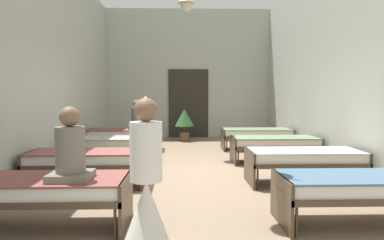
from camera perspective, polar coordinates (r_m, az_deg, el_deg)
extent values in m
cube|color=#8C755B|center=(7.00, 0.43, -8.75)|extent=(6.33, 12.16, 0.10)
cube|color=#B2B7AD|center=(12.73, -0.60, 7.41)|extent=(6.13, 0.20, 4.50)
cube|color=#B2B7AD|center=(7.38, -23.60, 9.56)|extent=(0.20, 11.56, 4.50)
cube|color=#B2B7AD|center=(7.59, 23.76, 9.39)|extent=(0.20, 11.56, 4.50)
cube|color=#2D2823|center=(12.59, -0.58, 2.65)|extent=(1.40, 0.06, 2.40)
sphere|color=beige|center=(9.11, -0.90, 17.74)|extent=(0.28, 0.28, 0.28)
cylinder|color=#473828|center=(3.91, -12.19, -15.90)|extent=(0.03, 0.03, 0.34)
cylinder|color=#473828|center=(4.58, -10.53, -12.87)|extent=(0.03, 0.03, 0.34)
cube|color=#473828|center=(4.41, -22.76, -11.02)|extent=(1.90, 0.84, 0.07)
cube|color=#473828|center=(4.20, -10.48, -12.78)|extent=(0.04, 0.84, 0.57)
cube|color=white|center=(4.38, -22.80, -9.69)|extent=(1.82, 0.78, 0.14)
cube|color=#8C4C47|center=(4.37, -22.83, -8.65)|extent=(1.86, 0.82, 0.02)
cylinder|color=#473828|center=(4.03, 16.38, -15.33)|extent=(0.03, 0.03, 0.34)
cylinder|color=#473828|center=(4.69, 13.57, -12.52)|extent=(0.03, 0.03, 0.34)
cube|color=#473828|center=(4.62, 25.47, -10.41)|extent=(1.90, 0.84, 0.07)
cube|color=#473828|center=(4.31, 14.11, -12.40)|extent=(0.04, 0.84, 0.57)
cube|color=white|center=(4.60, 25.51, -9.14)|extent=(1.82, 0.78, 0.14)
cube|color=slate|center=(4.58, 25.55, -8.14)|extent=(1.86, 0.82, 0.02)
cylinder|color=#473828|center=(6.17, -25.18, -8.79)|extent=(0.03, 0.03, 0.34)
cylinder|color=#473828|center=(6.82, -22.76, -7.52)|extent=(0.03, 0.03, 0.34)
cylinder|color=#473828|center=(5.71, -8.71, -9.46)|extent=(0.03, 0.03, 0.34)
cylinder|color=#473828|center=(6.41, -7.93, -7.97)|extent=(0.03, 0.03, 0.34)
cube|color=#473828|center=(6.18, -16.41, -6.61)|extent=(1.90, 0.84, 0.07)
cube|color=#473828|center=(6.49, -24.43, -7.09)|extent=(0.04, 0.84, 0.57)
cube|color=#473828|center=(6.03, -7.73, -7.59)|extent=(0.04, 0.84, 0.57)
cube|color=white|center=(6.16, -16.43, -5.65)|extent=(1.82, 0.78, 0.14)
cube|color=#8C4C47|center=(6.15, -16.45, -4.89)|extent=(1.86, 0.82, 0.02)
cylinder|color=#473828|center=(5.80, 10.45, -9.27)|extent=(0.03, 0.03, 0.34)
cylinder|color=#473828|center=(6.49, 9.09, -7.84)|extent=(0.03, 0.03, 0.34)
cylinder|color=#473828|center=(6.39, 26.05, -8.37)|extent=(0.03, 0.03, 0.34)
cylinder|color=#473828|center=(7.02, 23.29, -7.20)|extent=(0.03, 0.03, 0.34)
cube|color=#473828|center=(6.33, 17.54, -6.38)|extent=(1.90, 0.84, 0.07)
cube|color=#473828|center=(6.10, 9.19, -7.46)|extent=(0.04, 0.84, 0.57)
cube|color=#473828|center=(6.71, 25.10, -6.75)|extent=(0.04, 0.84, 0.57)
cube|color=white|center=(6.31, 17.56, -5.44)|extent=(1.82, 0.78, 0.14)
cube|color=beige|center=(6.30, 17.58, -4.70)|extent=(1.86, 0.82, 0.02)
cylinder|color=#473828|center=(7.91, -19.69, -5.88)|extent=(0.03, 0.03, 0.34)
cylinder|color=#473828|center=(8.59, -18.21, -5.08)|extent=(0.03, 0.03, 0.34)
cylinder|color=#473828|center=(7.56, -6.97, -6.12)|extent=(0.03, 0.03, 0.34)
cylinder|color=#473828|center=(8.27, -6.52, -5.25)|extent=(0.03, 0.03, 0.34)
cube|color=#473828|center=(8.00, -12.98, -4.14)|extent=(1.90, 0.84, 0.07)
cube|color=#473828|center=(8.25, -19.34, -4.65)|extent=(0.04, 0.84, 0.57)
cube|color=#473828|center=(7.89, -6.30, -4.83)|extent=(0.04, 0.84, 0.57)
cube|color=silver|center=(7.99, -12.99, -3.40)|extent=(1.82, 0.78, 0.14)
cube|color=#9E9E93|center=(7.98, -13.00, -2.82)|extent=(1.86, 0.82, 0.02)
cylinder|color=#473828|center=(7.63, 7.41, -6.04)|extent=(0.03, 0.03, 0.34)
cylinder|color=#473828|center=(8.33, 6.62, -5.18)|extent=(0.03, 0.03, 0.34)
cylinder|color=#473828|center=(8.09, 19.74, -5.67)|extent=(0.03, 0.03, 0.34)
cylinder|color=#473828|center=(8.75, 18.01, -4.90)|extent=(0.03, 0.03, 0.34)
cube|color=#473828|center=(8.12, 13.10, -4.03)|extent=(1.90, 0.84, 0.07)
cube|color=#473828|center=(7.95, 6.58, -4.77)|extent=(0.04, 0.84, 0.57)
cube|color=#473828|center=(8.42, 19.24, -4.47)|extent=(0.04, 0.84, 0.57)
cube|color=silver|center=(8.11, 13.11, -3.29)|extent=(1.82, 0.78, 0.14)
cube|color=slate|center=(8.10, 13.12, -2.72)|extent=(1.86, 0.82, 0.02)
cylinder|color=#473828|center=(9.71, -16.24, -4.00)|extent=(0.03, 0.03, 0.34)
cylinder|color=#473828|center=(10.41, -15.25, -3.46)|extent=(0.03, 0.03, 0.34)
cylinder|color=#473828|center=(9.43, -5.92, -4.10)|extent=(0.03, 0.03, 0.34)
cylinder|color=#473828|center=(10.14, -5.63, -3.53)|extent=(0.03, 0.03, 0.34)
cube|color=#473828|center=(9.86, -10.84, -2.59)|extent=(1.90, 0.84, 0.07)
cube|color=#473828|center=(10.06, -16.08, -3.06)|extent=(0.04, 0.84, 0.57)
cube|color=#473828|center=(9.77, -5.43, -3.12)|extent=(0.04, 0.84, 0.57)
cube|color=white|center=(9.85, -10.84, -1.99)|extent=(1.82, 0.78, 0.14)
cube|color=#8C4C47|center=(9.84, -10.85, -1.51)|extent=(1.86, 0.82, 0.02)
cylinder|color=#473828|center=(9.48, 5.58, -4.05)|extent=(0.03, 0.03, 0.34)
cylinder|color=#473828|center=(10.19, 5.06, -3.49)|extent=(0.03, 0.03, 0.34)
cylinder|color=#473828|center=(9.86, 15.68, -3.87)|extent=(0.03, 0.03, 0.34)
cylinder|color=#473828|center=(10.54, 14.51, -3.35)|extent=(0.03, 0.03, 0.34)
cube|color=#473828|center=(9.96, 10.30, -2.52)|extent=(1.90, 0.84, 0.07)
cube|color=#473828|center=(9.82, 4.97, -3.09)|extent=(0.04, 0.84, 0.57)
cube|color=#473828|center=(10.20, 15.41, -2.95)|extent=(0.04, 0.84, 0.57)
cube|color=white|center=(9.95, 10.30, -1.92)|extent=(1.82, 0.78, 0.14)
cube|color=slate|center=(9.94, 10.31, -1.45)|extent=(1.86, 0.82, 0.02)
cone|color=white|center=(3.48, -7.26, -15.25)|extent=(0.52, 0.52, 0.70)
cylinder|color=white|center=(3.32, -7.36, -5.02)|extent=(0.30, 0.30, 0.55)
sphere|color=#846047|center=(3.29, -7.42, 1.63)|extent=(0.22, 0.22, 0.22)
cone|color=white|center=(3.28, -7.43, 2.97)|extent=(0.18, 0.18, 0.10)
cylinder|color=slate|center=(4.10, -18.86, -5.05)|extent=(0.32, 0.32, 0.58)
cube|color=slate|center=(4.15, -18.78, -8.46)|extent=(0.44, 0.44, 0.08)
sphere|color=#846047|center=(4.06, -18.99, 0.53)|extent=(0.22, 0.22, 0.22)
cylinder|color=#515B70|center=(9.84, -8.79, 0.28)|extent=(0.32, 0.32, 0.58)
cube|color=#515B70|center=(9.86, -8.78, -1.18)|extent=(0.44, 0.44, 0.08)
sphere|color=#846047|center=(9.82, -8.82, 2.60)|extent=(0.22, 0.22, 0.22)
cylinder|color=brown|center=(11.67, -1.22, -2.65)|extent=(0.33, 0.33, 0.29)
cylinder|color=brown|center=(11.65, -1.23, -1.46)|extent=(0.06, 0.06, 0.20)
cone|color=#2D6633|center=(11.62, -1.23, 0.39)|extent=(0.63, 0.63, 0.55)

